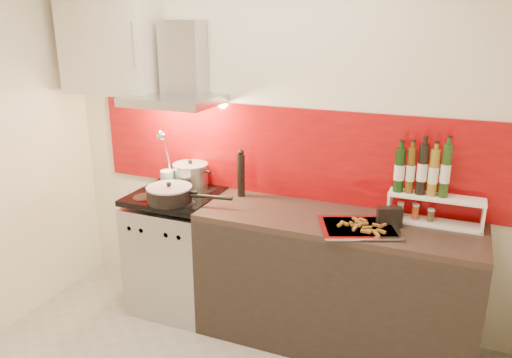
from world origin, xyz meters
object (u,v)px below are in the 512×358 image
at_px(range_stove, 178,252).
at_px(saute_pan, 170,194).
at_px(baking_tray, 359,227).
at_px(counter, 334,282).
at_px(stock_pot, 191,176).
at_px(pepper_mill, 241,174).

height_order(range_stove, saute_pan, saute_pan).
relative_size(saute_pan, baking_tray, 1.07).
bearing_deg(saute_pan, counter, 7.92).
distance_m(range_stove, stock_pot, 0.59).
distance_m(range_stove, saute_pan, 0.55).
relative_size(range_stove, baking_tray, 1.61).
height_order(stock_pot, pepper_mill, pepper_mill).
relative_size(pepper_mill, baking_tray, 0.61).
height_order(stock_pot, baking_tray, stock_pot).
bearing_deg(counter, range_stove, -179.77).
xyz_separation_m(range_stove, saute_pan, (0.06, -0.15, 0.52)).
distance_m(stock_pot, baking_tray, 1.34).
xyz_separation_m(range_stove, counter, (1.20, 0.00, 0.01)).
bearing_deg(stock_pot, saute_pan, -87.79).
bearing_deg(pepper_mill, range_stove, -159.72).
xyz_separation_m(saute_pan, pepper_mill, (0.39, 0.32, 0.10)).
relative_size(range_stove, saute_pan, 1.50).
bearing_deg(saute_pan, range_stove, 112.39).
height_order(range_stove, counter, range_stove).
relative_size(counter, stock_pot, 6.91).
bearing_deg(saute_pan, baking_tray, 1.65).
bearing_deg(baking_tray, saute_pan, -178.35).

